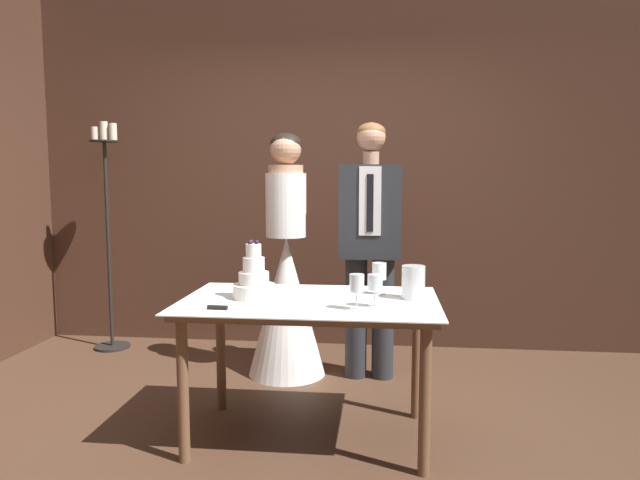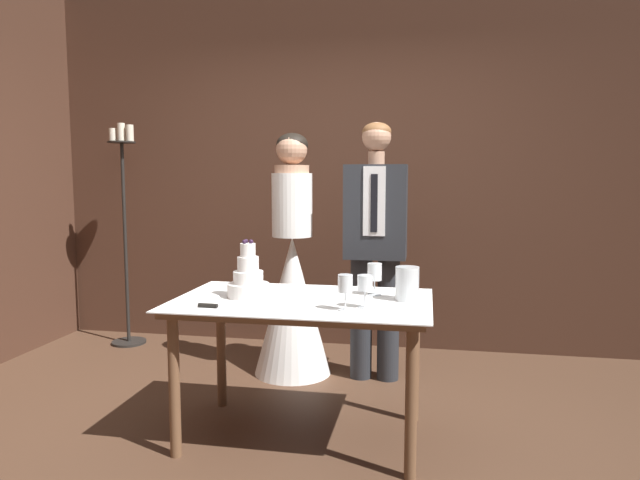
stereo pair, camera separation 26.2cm
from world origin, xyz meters
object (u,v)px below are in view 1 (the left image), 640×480
Objects in this scene: cake_table at (310,316)px; wine_glass_middle at (357,284)px; wine_glass_far at (375,284)px; candle_stand at (108,235)px; hurricane_candle at (413,283)px; cake_knife at (234,309)px; tiered_cake at (254,281)px; wine_glass_near at (379,272)px; bride at (287,287)px; groom at (370,239)px.

cake_table is 7.71× the size of wine_glass_middle.
wine_glass_middle is 0.11m from wine_glass_far.
hurricane_candle is at bearing -30.03° from candle_stand.
cake_knife is at bearing -139.95° from cake_table.
wine_glass_near is (0.65, 0.18, 0.03)m from tiered_cake.
wine_glass_far is at bearing -35.98° from candle_stand.
tiered_cake is at bearing 178.55° from cake_table.
wine_glass_middle is (0.25, -0.20, 0.21)m from cake_table.
wine_glass_middle is 0.09× the size of candle_stand.
bride is (-0.83, 0.90, -0.21)m from hurricane_candle.
tiered_cake reaches higher than cake_table.
wine_glass_middle is at bearing -135.49° from hurricane_candle.
cake_knife is 1.42m from groom.
tiered_cake is 1.14m from groom.
wine_glass_near reaches higher than cake_table.
bride reaches higher than wine_glass_near.
candle_stand reaches higher than hurricane_candle.
tiered_cake is at bearing -175.31° from hurricane_candle.
wine_glass_near is at bearing 148.98° from hurricane_candle.
wine_glass_middle is at bearing -105.19° from wine_glass_near.
tiered_cake is 0.84m from hurricane_candle.
wine_glass_middle is (-0.10, -0.39, 0.00)m from wine_glass_near.
wine_glass_near is 0.80m from groom.
candle_stand reaches higher than groom.
hurricane_candle is at bearing 4.69° from tiered_cake.
wine_glass_far is at bearing -93.36° from wine_glass_near.
tiered_cake is (-0.30, 0.01, 0.18)m from cake_table.
cake_knife is at bearing -167.40° from wine_glass_far.
candle_stand is at bearing 149.97° from hurricane_candle.
hurricane_candle reaches higher than cake_knife.
candle_stand reaches higher than bride.
cake_table is at bearing 42.90° from cake_knife.
wine_glass_middle is (0.55, -0.21, 0.03)m from tiered_cake.
tiered_cake reaches higher than wine_glass_far.
cake_table is at bearing -38.34° from candle_stand.
bride reaches higher than cake_table.
cake_table is 0.45m from wine_glass_near.
tiered_cake reaches higher than cake_knife.
candle_stand reaches higher than cake_table.
groom is at bearing 66.56° from cake_knife.
wine_glass_far is at bearing -87.42° from groom.
bride is at bearing 106.48° from cake_table.
cake_knife is 0.60m from wine_glass_middle.
hurricane_candle reaches higher than wine_glass_middle.
cake_knife is (-0.33, -0.28, 0.09)m from cake_table.
wine_glass_middle is at bearing 10.30° from cake_knife.
tiered_cake is at bearing -43.26° from candle_stand.
bride is at bearing 114.69° from wine_glass_middle.
cake_knife reaches higher than cake_table.
cake_table is 1.07m from groom.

